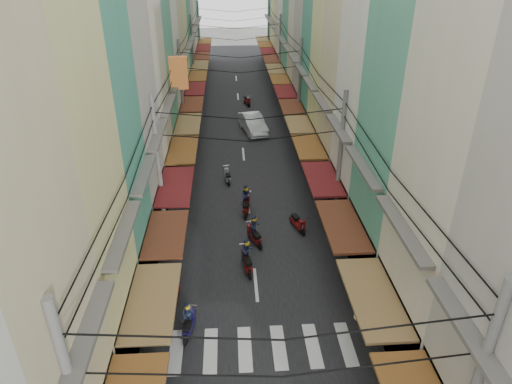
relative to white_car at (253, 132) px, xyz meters
name	(u,v)px	position (x,y,z in m)	size (l,w,h in m)	color
ground	(254,260)	(-1.06, -18.99, 0.00)	(160.00, 160.00, 0.00)	slate
road	(241,128)	(-1.06, 1.01, 0.01)	(10.00, 80.00, 0.02)	black
sidewalk_left	(169,129)	(-7.56, 1.01, 0.03)	(3.00, 80.00, 0.06)	gray
sidewalk_right	(311,126)	(5.44, 1.01, 0.03)	(3.00, 80.00, 0.06)	gray
crosswalk	(262,348)	(-1.06, -24.99, 0.03)	(7.55, 2.40, 0.01)	silver
building_row_left	(133,21)	(-8.98, -2.43, 9.78)	(7.80, 67.67, 23.70)	silver
building_row_right	(345,24)	(6.86, -2.55, 9.41)	(7.80, 68.98, 22.59)	#408E75
utility_poles	(242,68)	(-1.06, -3.98, 6.59)	(10.20, 66.13, 8.20)	slate
white_car	(253,132)	(0.00, 0.00, 0.00)	(5.51, 2.16, 1.95)	silver
bicycle	(400,266)	(6.44, -19.99, 0.00)	(0.62, 1.64, 1.13)	black
moving_scooters	(238,221)	(-1.78, -15.87, 0.53)	(6.91, 33.51, 1.89)	black
parked_scooters	(349,288)	(3.24, -22.04, 0.48)	(12.39, 12.68, 0.99)	black
pedestrians	(182,211)	(-5.02, -15.29, 0.97)	(11.89, 26.37, 2.07)	#271E28
market_umbrella	(400,258)	(5.54, -21.81, 1.92)	(2.07, 2.07, 2.18)	#B2B2B7
traffic_sign	(360,218)	(4.53, -18.52, 2.07)	(0.10, 0.63, 2.86)	slate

